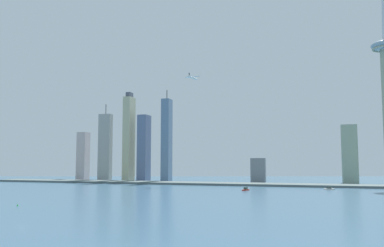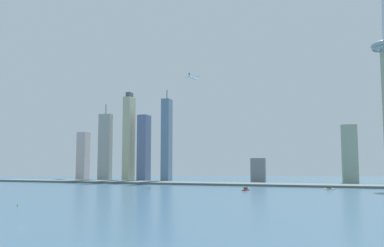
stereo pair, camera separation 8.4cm
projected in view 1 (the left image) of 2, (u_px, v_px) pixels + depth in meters
ground_plane at (22, 226)px, 238.26m from camera, size 6000.00×6000.00×0.00m
waterfront_pier at (208, 184)px, 651.94m from camera, size 805.81×50.28×3.29m
skyscraper_0 at (258, 170)px, 703.28m from camera, size 25.67×14.55×43.67m
skyscraper_1 at (83, 156)px, 817.86m from camera, size 19.72×20.86×97.68m
skyscraper_2 at (144, 148)px, 751.81m from camera, size 17.84×26.39×125.62m
skyscraper_4 at (167, 140)px, 732.94m from camera, size 15.14×21.38×170.96m
skyscraper_5 at (105, 147)px, 782.25m from camera, size 25.13×12.95×151.02m
skyscraper_6 at (350, 154)px, 693.62m from camera, size 26.13×18.74×102.13m
skyscraper_8 at (129, 138)px, 765.61m from camera, size 14.56×26.63×171.48m
boat_1 at (329, 189)px, 532.01m from camera, size 14.37×9.96×4.02m
boat_2 at (246, 189)px, 519.95m from camera, size 7.76×15.24×4.42m
channel_buoy_0 at (18, 205)px, 341.56m from camera, size 1.53×1.53×1.74m
airplane at (193, 78)px, 696.48m from camera, size 28.83×28.89×8.30m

